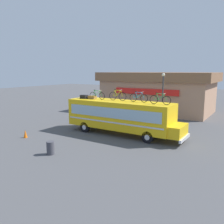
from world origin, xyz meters
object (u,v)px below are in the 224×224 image
Objects in this scene: bus at (121,115)px; street_lamp at (163,96)px; rooftop_bicycle_4 at (160,100)px; rooftop_bicycle_1 at (97,95)px; luggage_bag_2 at (92,97)px; rooftop_bicycle_2 at (118,96)px; luggage_bag_1 at (84,97)px; traffic_cone at (25,134)px; rooftop_bicycle_3 at (139,98)px; trash_bin at (50,148)px.

street_lamp is at bearing 66.11° from bus.
rooftop_bicycle_1 is at bearing 178.64° from rooftop_bicycle_4.
luggage_bag_2 is at bearing -177.99° from rooftop_bicycle_1.
rooftop_bicycle_1 is at bearing -135.61° from street_lamp.
rooftop_bicycle_2 reaches higher than rooftop_bicycle_4.
rooftop_bicycle_1 is 2.06m from rooftop_bicycle_2.
street_lamp reaches higher than luggage_bag_1.
rooftop_bicycle_2 reaches higher than traffic_cone.
rooftop_bicycle_2 is 1.00× the size of rooftop_bicycle_4.
street_lamp is (8.10, 9.70, 2.72)m from traffic_cone.
luggage_bag_1 is 0.93× the size of luggage_bag_2.
luggage_bag_2 is 0.59m from rooftop_bicycle_1.
bus is 2.20m from rooftop_bicycle_3.
rooftop_bicycle_3 is 0.32× the size of street_lamp.
rooftop_bicycle_4 is 0.33× the size of street_lamp.
rooftop_bicycle_1 is at bearing -176.50° from rooftop_bicycle_3.
rooftop_bicycle_2 reaches higher than bus.
trash_bin is 12.14m from street_lamp.
rooftop_bicycle_2 is (-0.51, 0.26, 1.62)m from bus.
rooftop_bicycle_3 is at bearing 3.50° from rooftop_bicycle_1.
rooftop_bicycle_1 is at bearing 8.57° from luggage_bag_1.
luggage_bag_1 is 6.13m from traffic_cone.
luggage_bag_2 is 0.43× the size of rooftop_bicycle_3.
luggage_bag_1 is at bearing -171.43° from rooftop_bicycle_1.
bus is 1.72m from rooftop_bicycle_2.
rooftop_bicycle_4 is at bearing -1.50° from bus.
bus is 4.15m from luggage_bag_1.
bus is 5.12m from street_lamp.
rooftop_bicycle_3 is at bearing -96.92° from street_lamp.
rooftop_bicycle_1 is 6.38m from street_lamp.
luggage_bag_2 is 2.62m from rooftop_bicycle_2.
luggage_bag_2 is 0.41× the size of rooftop_bicycle_4.
luggage_bag_2 reaches higher than bus.
rooftop_bicycle_2 is at bearing 6.95° from luggage_bag_1.
rooftop_bicycle_1 is 0.98× the size of rooftop_bicycle_4.
rooftop_bicycle_2 is 0.33× the size of street_lamp.
luggage_bag_1 reaches higher than traffic_cone.
traffic_cone is 0.13× the size of street_lamp.
luggage_bag_1 is 7.53m from street_lamp.
rooftop_bicycle_4 reaches higher than rooftop_bicycle_3.
traffic_cone is (-6.09, -5.19, -1.35)m from bus.
rooftop_bicycle_4 is at bearing 27.95° from traffic_cone.
luggage_bag_2 is 0.42× the size of rooftop_bicycle_1.
bus is at bearing -1.18° from rooftop_bicycle_1.
luggage_bag_2 reaches higher than trash_bin.
luggage_bag_1 is 0.83m from luggage_bag_2.
rooftop_bicycle_3 is at bearing 3.32° from luggage_bag_2.
luggage_bag_2 is 7.57m from trash_bin.
rooftop_bicycle_2 is 7.72m from trash_bin.
rooftop_bicycle_4 is (6.62, -0.13, 0.23)m from luggage_bag_2.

